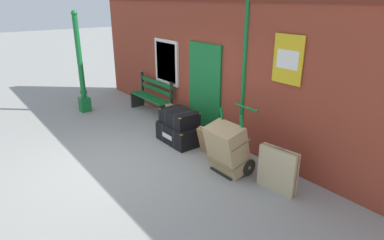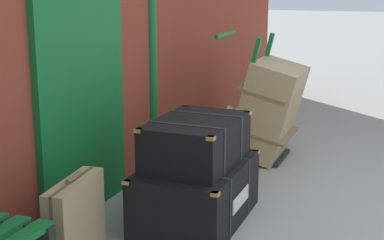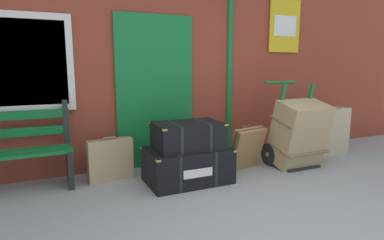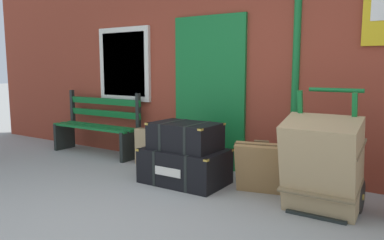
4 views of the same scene
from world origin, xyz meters
name	(u,v)px [view 2 (image 2 of 4)]	position (x,y,z in m)	size (l,w,h in m)	color
steamer_trunk_base	(197,192)	(-0.17, 1.62, 0.21)	(1.01, 0.66, 0.43)	black
steamer_trunk_middle	(196,142)	(-0.16, 1.62, 0.58)	(0.82, 0.57, 0.33)	black
porters_trolley	(251,129)	(1.48, 1.68, 0.27)	(0.71, 0.63, 1.19)	black
large_brown_trunk	(269,109)	(1.48, 1.50, 0.48)	(0.70, 0.64, 0.96)	tan
suitcase_charcoal	(222,145)	(0.76, 1.73, 0.30)	(0.59, 0.41, 0.61)	olive
suitcase_brown	(266,100)	(2.42, 1.76, 0.38)	(0.68, 0.24, 0.79)	tan
suitcase_cream	(76,222)	(-1.02, 2.07, 0.26)	(0.57, 0.20, 0.56)	tan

